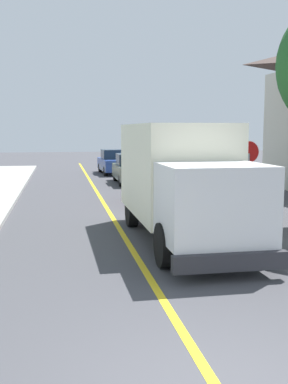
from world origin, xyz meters
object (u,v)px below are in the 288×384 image
(parked_car_near, at_px, (159,183))
(parked_van_across, at_px, (222,181))
(box_truck, at_px, (181,176))
(parked_car_far, at_px, (114,162))
(parked_car_mid, at_px, (132,169))
(stop_sign, at_px, (248,163))

(parked_car_near, bearing_deg, parked_van_across, 3.73)
(box_truck, xyz_separation_m, parked_car_far, (0.43, 19.84, -0.97))
(box_truck, xyz_separation_m, parked_car_near, (0.83, 6.79, -0.97))
(parked_car_near, height_order, parked_van_across, same)
(box_truck, bearing_deg, parked_car_mid, 86.89)
(parked_car_far, bearing_deg, parked_car_near, -88.26)
(box_truck, distance_m, parked_car_far, 19.87)
(stop_sign, bearing_deg, parked_car_far, 99.98)
(box_truck, relative_size, parked_car_mid, 1.63)
(parked_car_far, relative_size, stop_sign, 1.69)
(parked_car_mid, xyz_separation_m, parked_van_across, (2.94, -6.88, 0.00))
(parked_car_far, bearing_deg, box_truck, -91.25)
(box_truck, relative_size, stop_sign, 2.72)
(parked_car_near, height_order, parked_car_mid, same)
(parked_car_near, relative_size, stop_sign, 1.68)
(parked_car_near, distance_m, parked_van_across, 2.87)
(parked_car_mid, bearing_deg, stop_sign, -76.21)
(box_truck, xyz_separation_m, parked_van_across, (3.70, 6.98, -0.97))
(box_truck, xyz_separation_m, parked_car_mid, (0.75, 13.86, -0.97))
(parked_car_near, height_order, stop_sign, stop_sign)
(parked_car_mid, bearing_deg, parked_van_across, -66.83)
(parked_car_near, distance_m, parked_car_mid, 7.06)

